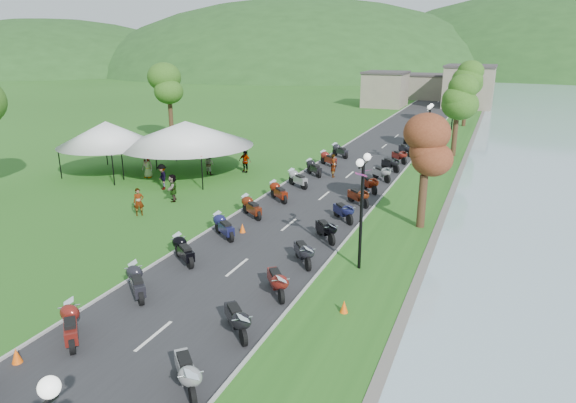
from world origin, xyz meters
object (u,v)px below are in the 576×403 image
(pedestrian_a, at_px, (140,215))
(pedestrian_b, at_px, (210,174))
(vendor_tent_main, at_px, (187,148))
(pedestrian_c, at_px, (163,189))

(pedestrian_a, height_order, pedestrian_b, pedestrian_b)
(vendor_tent_main, xyz_separation_m, pedestrian_c, (0.80, -4.32, -2.00))
(vendor_tent_main, xyz_separation_m, pedestrian_a, (2.82, -9.39, -2.00))
(vendor_tent_main, relative_size, pedestrian_c, 3.80)
(vendor_tent_main, distance_m, pedestrian_a, 10.00)
(pedestrian_a, bearing_deg, pedestrian_b, 56.65)
(vendor_tent_main, bearing_deg, pedestrian_a, -73.25)
(pedestrian_a, relative_size, pedestrian_c, 0.92)
(pedestrian_b, distance_m, pedestrian_c, 4.85)
(pedestrian_b, bearing_deg, pedestrian_c, 95.14)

